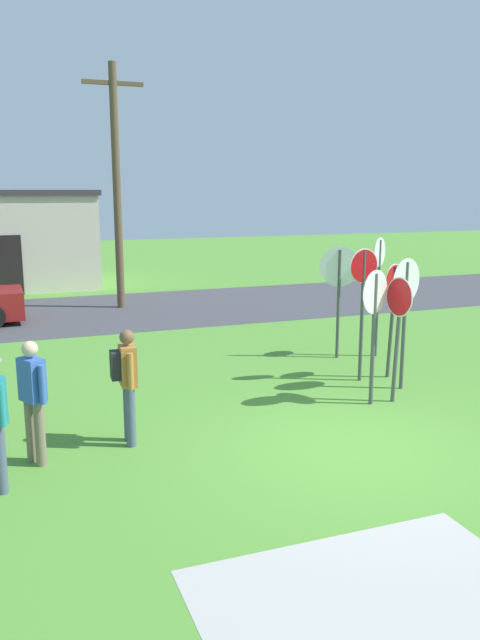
% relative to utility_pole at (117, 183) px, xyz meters
% --- Properties ---
extents(ground_plane, '(80.00, 80.00, 0.00)m').
position_rel_utility_pole_xyz_m(ground_plane, '(1.05, -12.33, -3.83)').
color(ground_plane, '#518E33').
extents(street_asphalt, '(60.00, 6.40, 0.01)m').
position_rel_utility_pole_xyz_m(street_asphalt, '(1.05, -0.57, -3.82)').
color(street_asphalt, '#424247').
rests_on(street_asphalt, ground).
extents(concrete_path, '(3.20, 2.40, 0.01)m').
position_rel_utility_pole_xyz_m(concrete_path, '(-0.49, -15.48, -3.82)').
color(concrete_path, '#ADAAA3').
rests_on(concrete_path, ground).
extents(building_background, '(6.74, 5.02, 3.63)m').
position_rel_utility_pole_xyz_m(building_background, '(-3.31, 6.06, -2.01)').
color(building_background, beige).
rests_on(building_background, ground).
extents(utility_pole, '(1.80, 0.24, 7.30)m').
position_rel_utility_pole_xyz_m(utility_pole, '(0.00, 0.00, 0.00)').
color(utility_pole, brown).
rests_on(utility_pole, ground).
extents(stop_sign_leaning_right, '(0.58, 0.31, 2.25)m').
position_rel_utility_pole_xyz_m(stop_sign_leaning_right, '(3.57, -9.48, -2.33)').
color(stop_sign_leaning_right, '#474C4C').
rests_on(stop_sign_leaning_right, ground).
extents(stop_sign_far_back, '(0.77, 0.32, 2.42)m').
position_rel_utility_pole_xyz_m(stop_sign_far_back, '(3.36, -10.16, -2.15)').
color(stop_sign_far_back, '#474C4C').
rests_on(stop_sign_far_back, ground).
extents(stop_sign_leaning_left, '(0.82, 0.30, 2.44)m').
position_rel_utility_pole_xyz_m(stop_sign_leaning_left, '(3.35, -7.78, -2.14)').
color(stop_sign_leaning_left, '#474C4C').
rests_on(stop_sign_leaning_left, ground).
extents(stop_sign_low_front, '(0.15, 0.68, 2.18)m').
position_rel_utility_pole_xyz_m(stop_sign_low_front, '(2.83, -10.74, -2.36)').
color(stop_sign_low_front, '#474C4C').
rests_on(stop_sign_low_front, ground).
extents(stop_sign_nearest, '(0.67, 0.33, 2.32)m').
position_rel_utility_pole_xyz_m(stop_sign_nearest, '(2.37, -10.72, -2.25)').
color(stop_sign_nearest, '#474C4C').
rests_on(stop_sign_nearest, ground).
extents(stop_sign_center_cluster, '(0.66, 0.12, 2.55)m').
position_rel_utility_pole_xyz_m(stop_sign_center_cluster, '(2.92, -9.45, -2.12)').
color(stop_sign_center_cluster, '#474C4C').
rests_on(stop_sign_center_cluster, ground).
extents(stop_sign_rear_left, '(0.52, 0.38, 2.62)m').
position_rel_utility_pole_xyz_m(stop_sign_rear_left, '(4.21, -7.96, -2.09)').
color(stop_sign_rear_left, '#474C4C').
rests_on(stop_sign_rear_left, ground).
extents(person_holding_notes, '(0.37, 0.51, 1.69)m').
position_rel_utility_pole_xyz_m(person_holding_notes, '(-3.15, -11.23, -2.88)').
color(person_holding_notes, '#7A6B56').
rests_on(person_holding_notes, ground).
extents(person_near_signs, '(0.36, 0.57, 1.69)m').
position_rel_utility_pole_xyz_m(person_near_signs, '(-1.86, -10.99, -2.85)').
color(person_near_signs, '#4C5670').
rests_on(person_near_signs, ground).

